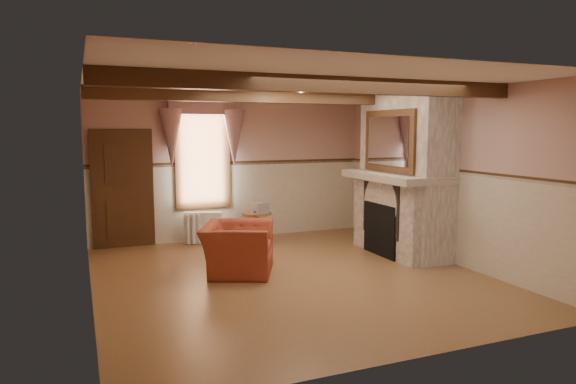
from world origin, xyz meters
name	(u,v)px	position (x,y,z in m)	size (l,w,h in m)	color
floor	(290,276)	(0.00, 0.00, 0.00)	(5.50, 6.00, 0.01)	brown
ceiling	(290,84)	(0.00, 0.00, 2.80)	(5.50, 6.00, 0.01)	silver
wall_back	(232,168)	(0.00, 3.00, 1.40)	(5.50, 0.02, 2.80)	tan
wall_front	(416,214)	(0.00, -3.00, 1.40)	(5.50, 0.02, 2.80)	tan
wall_left	(87,191)	(-2.75, 0.00, 1.40)	(0.02, 6.00, 2.80)	tan
wall_right	(443,176)	(2.75, 0.00, 1.40)	(0.02, 6.00, 2.80)	tan
wainscot	(290,226)	(0.00, 0.00, 0.75)	(5.50, 6.00, 1.50)	beige
chair_rail	(290,176)	(0.00, 0.00, 1.50)	(5.50, 6.00, 0.08)	black
firebox	(383,229)	(2.00, 0.60, 0.45)	(0.20, 0.95, 0.90)	black
armchair	(238,248)	(-0.66, 0.49, 0.37)	(1.15, 1.00, 0.75)	maroon
side_table	(257,226)	(0.36, 2.57, 0.28)	(0.58, 0.58, 0.55)	brown
book_stack	(259,208)	(0.40, 2.53, 0.65)	(0.26, 0.32, 0.20)	#B7AD8C
radiator	(203,228)	(-0.68, 2.70, 0.30)	(0.70, 0.18, 0.60)	white
bowl	(399,171)	(2.24, 0.54, 1.47)	(0.37, 0.37, 0.09)	brown
mantel_clock	(380,165)	(2.24, 1.14, 1.52)	(0.14, 0.24, 0.20)	black
oil_lamp	(378,163)	(2.24, 1.21, 1.56)	(0.11, 0.11, 0.28)	gold
candle_red	(426,172)	(2.24, -0.21, 1.50)	(0.06, 0.06, 0.16)	#B01D15
jar_yellow	(408,171)	(2.24, 0.28, 1.48)	(0.06, 0.06, 0.12)	yellow
fireplace	(406,174)	(2.42, 0.60, 1.40)	(0.85, 2.00, 2.80)	gray
mantel	(397,176)	(2.24, 0.60, 1.36)	(1.05, 2.05, 0.12)	gray
overmantel_mirror	(389,141)	(2.06, 0.60, 1.97)	(0.06, 1.44, 1.04)	silver
door	(123,191)	(-2.10, 2.94, 1.05)	(1.10, 0.10, 2.10)	black
window	(203,156)	(-0.60, 2.97, 1.65)	(1.06, 0.08, 2.02)	white
window_drapes	(203,125)	(-0.60, 2.88, 2.25)	(1.30, 0.14, 1.40)	gray
ceiling_beam_front	(328,85)	(0.00, -1.20, 2.70)	(5.50, 0.18, 0.20)	black
ceiling_beam_back	(262,96)	(0.00, 1.20, 2.70)	(5.50, 0.18, 0.20)	black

